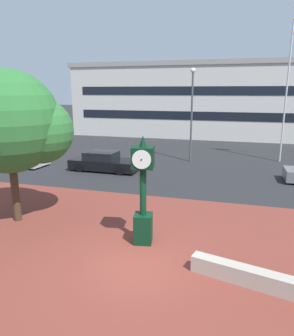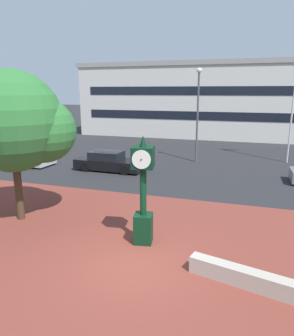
# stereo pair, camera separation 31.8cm
# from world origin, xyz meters

# --- Properties ---
(ground_plane) EXTENTS (200.00, 200.00, 0.00)m
(ground_plane) POSITION_xyz_m (0.00, 0.00, 0.00)
(ground_plane) COLOR #262628
(plaza_brick_paving) EXTENTS (44.00, 10.44, 0.01)m
(plaza_brick_paving) POSITION_xyz_m (0.00, 1.22, 0.00)
(plaza_brick_paving) COLOR brown
(plaza_brick_paving) RESTS_ON ground
(planter_wall) EXTENTS (3.20, 1.17, 0.50)m
(planter_wall) POSITION_xyz_m (3.29, -0.11, 0.25)
(planter_wall) COLOR #ADA393
(planter_wall) RESTS_ON ground
(street_clock) EXTENTS (0.83, 0.87, 3.80)m
(street_clock) POSITION_xyz_m (-0.19, 1.50, 1.84)
(street_clock) COLOR black
(street_clock) RESTS_ON ground
(plaza_tree) EXTENTS (4.29, 3.99, 6.05)m
(plaza_tree) POSITION_xyz_m (-5.52, 2.10, 3.96)
(plaza_tree) COLOR #42301E
(plaza_tree) RESTS_ON ground
(car_street_near) EXTENTS (4.58, 1.96, 1.28)m
(car_street_near) POSITION_xyz_m (-5.65, 10.69, 0.57)
(car_street_near) COLOR black
(car_street_near) RESTS_ON ground
(car_street_far) EXTENTS (4.39, 2.11, 1.28)m
(car_street_far) POSITION_xyz_m (-12.23, 10.33, 0.57)
(car_street_far) COLOR #B7BABF
(car_street_far) RESTS_ON ground
(civic_building) EXTENTS (29.64, 12.58, 8.31)m
(civic_building) POSITION_xyz_m (-1.63, 32.00, 4.16)
(civic_building) COLOR beige
(civic_building) RESTS_ON ground
(street_lamp_post) EXTENTS (0.36, 0.36, 6.78)m
(street_lamp_post) POSITION_xyz_m (-0.48, 15.01, 4.14)
(street_lamp_post) COLOR #4C4C51
(street_lamp_post) RESTS_ON ground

